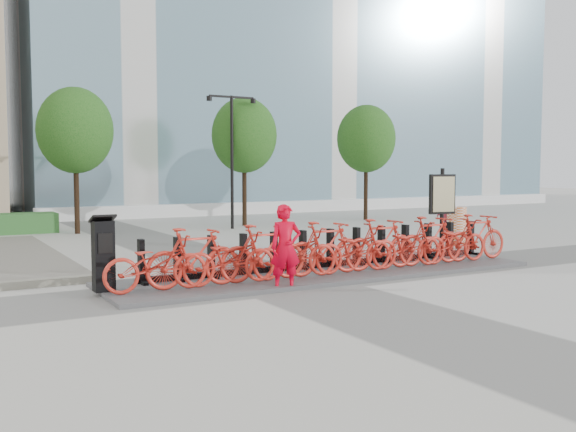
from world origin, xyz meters
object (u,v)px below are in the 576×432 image
bike_0 (156,263)px  pedestrian (445,214)px  map_sign (442,198)px  construction_barrel (457,225)px  kiosk (103,254)px  worker_red (286,247)px

bike_0 → pedestrian: size_ratio=1.12×
bike_0 → map_sign: map_sign is taller
bike_0 → construction_barrel: size_ratio=1.71×
kiosk → bike_0: bearing=-30.9°
kiosk → construction_barrel: size_ratio=1.24×
bike_0 → construction_barrel: (10.42, 3.20, -0.02)m
bike_0 → pedestrian: 11.50m
kiosk → map_sign: (9.01, 1.00, 0.77)m
pedestrian → map_sign: map_sign is taller
kiosk → worker_red: bearing=-21.7°
construction_barrel → bike_0: bearing=-162.9°
map_sign → kiosk: bearing=-164.7°
bike_0 → kiosk: 0.96m
worker_red → construction_barrel: 9.05m
worker_red → kiosk: bearing=171.1°
worker_red → map_sign: bearing=32.3°
worker_red → pedestrian: pedestrian is taller
pedestrian → kiosk: bearing=-4.1°
bike_0 → worker_red: (2.26, -0.70, 0.22)m
worker_red → pedestrian: (8.49, 4.77, 0.05)m
construction_barrel → map_sign: bearing=-142.2°
kiosk → worker_red: size_ratio=0.86×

